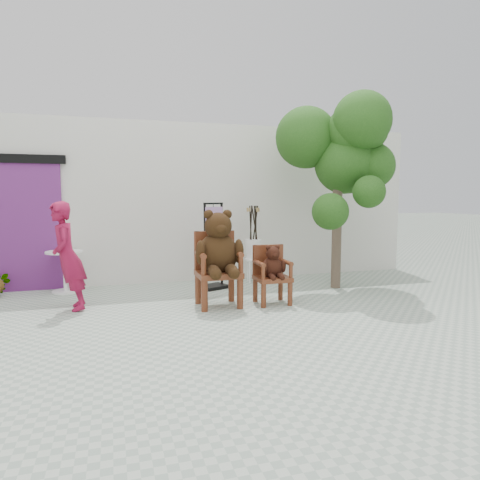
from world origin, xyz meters
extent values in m
plane|color=#9FA998|center=(0.00, 0.00, 0.00)|extent=(60.00, 60.00, 0.00)
cube|color=silver|center=(0.00, 3.10, 1.50)|extent=(9.00, 1.00, 3.00)
cube|color=#67246C|center=(-3.00, 2.58, 1.10)|extent=(1.20, 0.08, 2.20)
cube|color=black|center=(-3.00, 2.54, 2.25)|extent=(1.40, 0.06, 0.15)
cylinder|color=#4F2211|center=(-0.35, 0.36, 0.22)|extent=(0.09, 0.09, 0.44)
cylinder|color=#4F2211|center=(-0.35, 0.83, 0.22)|extent=(0.09, 0.09, 0.44)
cylinder|color=#4F2211|center=(0.17, 0.36, 0.22)|extent=(0.09, 0.09, 0.44)
cylinder|color=#4F2211|center=(0.17, 0.83, 0.22)|extent=(0.09, 0.09, 0.44)
cube|color=#4F2211|center=(-0.09, 0.60, 0.48)|extent=(0.63, 0.58, 0.08)
cube|color=#4F2211|center=(-0.09, 0.84, 0.81)|extent=(0.60, 0.08, 0.58)
cylinder|color=#4F2211|center=(-0.36, 0.84, 0.81)|extent=(0.08, 0.08, 0.58)
cylinder|color=#4F2211|center=(-0.36, 0.36, 0.66)|extent=(0.07, 0.07, 0.26)
cylinder|color=#4F2211|center=(-0.36, 0.60, 0.79)|extent=(0.08, 0.55, 0.08)
cylinder|color=#4F2211|center=(0.18, 0.84, 0.81)|extent=(0.08, 0.08, 0.58)
cylinder|color=#4F2211|center=(0.18, 0.36, 0.66)|extent=(0.07, 0.07, 0.26)
cylinder|color=#4F2211|center=(0.18, 0.60, 0.79)|extent=(0.08, 0.55, 0.08)
ellipsoid|color=black|center=(-0.09, 0.63, 0.78)|extent=(0.60, 0.51, 0.63)
sphere|color=black|center=(-0.09, 0.60, 1.19)|extent=(0.40, 0.40, 0.40)
ellipsoid|color=black|center=(-0.09, 0.44, 1.16)|extent=(0.18, 0.14, 0.14)
sphere|color=black|center=(-0.23, 0.61, 1.36)|extent=(0.14, 0.14, 0.14)
sphere|color=black|center=(0.05, 0.61, 1.36)|extent=(0.14, 0.14, 0.14)
ellipsoid|color=black|center=(-0.37, 0.50, 0.82)|extent=(0.14, 0.20, 0.36)
ellipsoid|color=black|center=(-0.22, 0.36, 0.57)|extent=(0.18, 0.35, 0.18)
sphere|color=black|center=(-0.22, 0.22, 0.55)|extent=(0.17, 0.17, 0.17)
ellipsoid|color=black|center=(0.20, 0.50, 0.82)|extent=(0.14, 0.20, 0.36)
ellipsoid|color=black|center=(0.04, 0.36, 0.57)|extent=(0.18, 0.35, 0.18)
sphere|color=black|center=(0.04, 0.22, 0.55)|extent=(0.17, 0.17, 0.17)
cylinder|color=#4F2211|center=(0.52, 0.32, 0.18)|extent=(0.08, 0.08, 0.35)
cylinder|color=#4F2211|center=(0.52, 0.70, 0.18)|extent=(0.08, 0.08, 0.35)
cylinder|color=#4F2211|center=(0.94, 0.32, 0.18)|extent=(0.08, 0.08, 0.35)
cylinder|color=#4F2211|center=(0.94, 0.70, 0.18)|extent=(0.08, 0.08, 0.35)
cube|color=#4F2211|center=(0.73, 0.51, 0.39)|extent=(0.50, 0.46, 0.07)
cube|color=#4F2211|center=(0.73, 0.70, 0.65)|extent=(0.48, 0.07, 0.46)
cylinder|color=#4F2211|center=(0.51, 0.70, 0.65)|extent=(0.07, 0.07, 0.46)
cylinder|color=#4F2211|center=(0.51, 0.32, 0.52)|extent=(0.06, 0.06, 0.21)
cylinder|color=#4F2211|center=(0.51, 0.51, 0.63)|extent=(0.07, 0.44, 0.07)
cylinder|color=#4F2211|center=(0.95, 0.70, 0.65)|extent=(0.07, 0.07, 0.46)
cylinder|color=#4F2211|center=(0.95, 0.32, 0.52)|extent=(0.06, 0.06, 0.21)
cylinder|color=#4F2211|center=(0.95, 0.51, 0.63)|extent=(0.07, 0.44, 0.07)
ellipsoid|color=black|center=(0.73, 0.51, 0.55)|extent=(0.31, 0.27, 0.33)
sphere|color=black|center=(0.73, 0.50, 0.77)|extent=(0.21, 0.21, 0.21)
ellipsoid|color=black|center=(0.73, 0.41, 0.75)|extent=(0.09, 0.08, 0.08)
sphere|color=black|center=(0.66, 0.50, 0.86)|extent=(0.07, 0.07, 0.07)
sphere|color=black|center=(0.80, 0.50, 0.86)|extent=(0.07, 0.07, 0.07)
ellipsoid|color=black|center=(0.58, 0.45, 0.58)|extent=(0.07, 0.10, 0.19)
ellipsoid|color=black|center=(0.66, 0.37, 0.45)|extent=(0.09, 0.18, 0.09)
sphere|color=black|center=(0.66, 0.30, 0.43)|extent=(0.09, 0.09, 0.09)
ellipsoid|color=black|center=(0.88, 0.45, 0.58)|extent=(0.07, 0.10, 0.19)
ellipsoid|color=black|center=(0.80, 0.37, 0.45)|extent=(0.09, 0.18, 0.09)
sphere|color=black|center=(0.80, 0.30, 0.43)|extent=(0.09, 0.09, 0.09)
imported|color=maroon|center=(-2.18, 0.99, 0.77)|extent=(0.43, 0.60, 1.55)
cylinder|color=white|center=(-2.36, 2.24, 0.69)|extent=(0.60, 0.60, 0.03)
cylinder|color=white|center=(-2.36, 2.24, 0.35)|extent=(0.06, 0.06, 0.68)
cylinder|color=white|center=(-2.36, 2.24, 0.01)|extent=(0.44, 0.44, 0.03)
cube|color=black|center=(-0.04, 1.75, 0.75)|extent=(0.04, 0.04, 1.50)
cube|color=black|center=(0.29, 1.88, 0.75)|extent=(0.04, 0.04, 1.50)
cube|color=black|center=(0.12, 1.82, 1.50)|extent=(0.38, 0.18, 0.03)
cube|color=black|center=(0.12, 1.82, 0.03)|extent=(0.55, 0.49, 0.06)
cube|color=#AD80BA|center=(0.13, 1.81, 1.18)|extent=(0.35, 0.17, 0.52)
cylinder|color=black|center=(0.12, 1.82, 1.47)|extent=(0.01, 0.01, 0.08)
cylinder|color=white|center=(0.97, 2.14, 0.44)|extent=(0.32, 0.32, 0.03)
cylinder|color=white|center=(1.05, 2.22, 0.22)|extent=(0.03, 0.03, 0.44)
cylinder|color=white|center=(0.88, 2.22, 0.22)|extent=(0.03, 0.03, 0.44)
cylinder|color=white|center=(0.88, 2.05, 0.22)|extent=(0.03, 0.03, 0.44)
cylinder|color=white|center=(1.05, 2.05, 0.22)|extent=(0.03, 0.03, 0.44)
cylinder|color=black|center=(0.93, 2.17, 1.05)|extent=(0.08, 0.08, 0.80)
cylinder|color=#9F7D48|center=(0.91, 2.19, 1.38)|extent=(0.04, 0.04, 0.07)
cylinder|color=black|center=(1.01, 2.16, 1.05)|extent=(0.09, 0.14, 0.79)
cylinder|color=#9F7D48|center=(1.05, 2.19, 1.38)|extent=(0.04, 0.05, 0.08)
cylinder|color=black|center=(0.99, 2.09, 1.05)|extent=(0.17, 0.08, 0.79)
cylinder|color=#9F7D48|center=(1.01, 2.04, 1.38)|extent=(0.05, 0.04, 0.08)
cylinder|color=black|center=(0.92, 2.14, 1.05)|extent=(0.04, 0.18, 0.79)
cylinder|color=#9F7D48|center=(0.86, 2.15, 1.38)|extent=(0.04, 0.05, 0.08)
cylinder|color=black|center=(1.01, 2.12, 1.05)|extent=(0.05, 0.10, 0.80)
cylinder|color=#9F7D48|center=(1.04, 2.11, 1.38)|extent=(0.04, 0.04, 0.07)
cylinder|color=black|center=(1.01, 2.11, 1.05)|extent=(0.12, 0.14, 0.79)
cylinder|color=#9F7D48|center=(1.05, 2.07, 1.38)|extent=(0.04, 0.05, 0.08)
cylinder|color=#443528|center=(2.23, 1.26, 1.49)|extent=(0.17, 0.17, 2.97)
sphere|color=#14380F|center=(2.80, 1.11, 2.15)|extent=(0.80, 0.80, 0.80)
sphere|color=#14380F|center=(2.46, 0.92, 2.88)|extent=(0.98, 0.98, 0.98)
sphere|color=#14380F|center=(2.59, 1.02, 2.76)|extent=(0.77, 0.77, 0.77)
sphere|color=#14380F|center=(2.86, 1.56, 2.20)|extent=(1.08, 1.08, 1.08)
sphere|color=#14380F|center=(2.40, 1.32, 2.21)|extent=(1.08, 1.08, 1.08)
sphere|color=#14380F|center=(2.39, 1.13, 2.74)|extent=(0.85, 0.85, 0.85)
sphere|color=#14380F|center=(1.78, 1.62, 2.66)|extent=(1.09, 1.09, 1.09)
sphere|color=#14380F|center=(1.80, 0.73, 1.38)|extent=(0.59, 0.59, 0.59)
sphere|color=#14380F|center=(2.44, 0.62, 1.70)|extent=(0.53, 0.53, 0.53)
camera|label=1|loc=(-1.57, -5.45, 1.62)|focal=32.00mm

